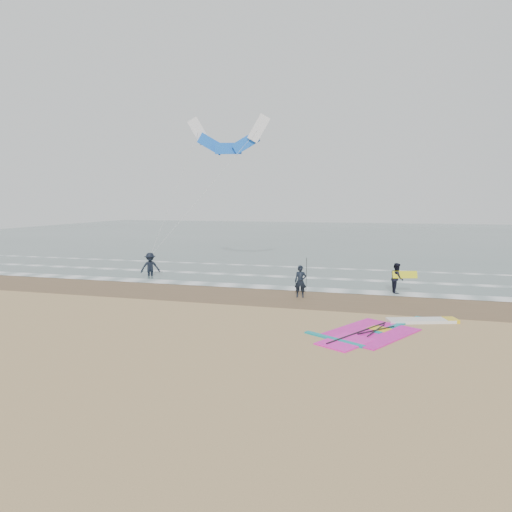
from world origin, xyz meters
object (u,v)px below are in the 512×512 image
(person_wading, at_px, (150,262))
(person_standing, at_px, (300,281))
(windsurf_rig, at_px, (386,329))
(person_walking, at_px, (397,278))
(surf_kite, at_px, (228,139))

(person_wading, bearing_deg, person_standing, -52.96)
(windsurf_rig, bearing_deg, person_wading, 149.04)
(windsurf_rig, distance_m, person_walking, 7.59)
(windsurf_rig, xyz_separation_m, surf_kite, (-11.05, 13.79, 9.25))
(windsurf_rig, height_order, person_walking, person_walking)
(windsurf_rig, xyz_separation_m, person_wading, (-14.80, 8.88, 0.92))
(surf_kite, bearing_deg, person_wading, -127.37)
(surf_kite, bearing_deg, person_standing, -51.85)
(person_standing, height_order, person_walking, person_standing)
(person_standing, relative_size, surf_kite, 0.17)
(windsurf_rig, relative_size, person_wading, 3.05)
(person_walking, height_order, person_wading, person_wading)
(windsurf_rig, height_order, surf_kite, surf_kite)
(person_standing, bearing_deg, surf_kite, 122.20)
(person_standing, relative_size, person_wading, 0.86)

